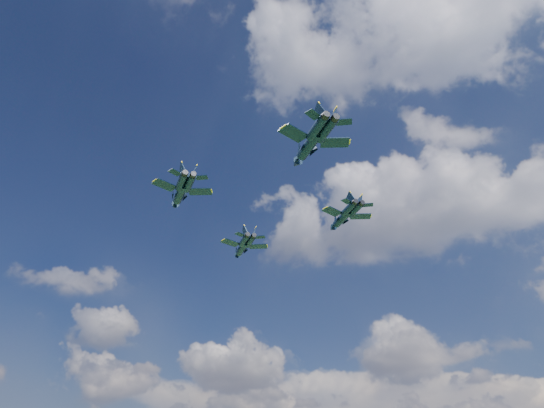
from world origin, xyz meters
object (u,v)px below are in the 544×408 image
at_px(jet_left, 180,194).
at_px(jet_slot, 308,146).
at_px(jet_right, 342,219).
at_px(jet_lead, 242,248).

bearing_deg(jet_left, jet_slot, -49.05).
height_order(jet_left, jet_slot, jet_slot).
distance_m(jet_right, jet_slot, 26.60).
distance_m(jet_lead, jet_slot, 38.68).
distance_m(jet_lead, jet_left, 25.41).
relative_size(jet_lead, jet_left, 0.93).
bearing_deg(jet_lead, jet_slot, -87.33).
xyz_separation_m(jet_lead, jet_right, (24.77, -0.05, 1.99)).
relative_size(jet_lead, jet_right, 0.98).
height_order(jet_lead, jet_right, jet_right).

